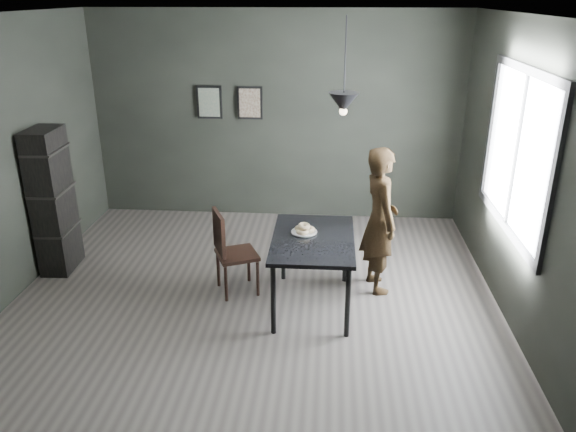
# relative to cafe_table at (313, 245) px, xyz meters

# --- Properties ---
(ground) EXTENTS (5.00, 5.00, 0.00)m
(ground) POSITION_rel_cafe_table_xyz_m (-0.60, 0.00, -0.67)
(ground) COLOR #3C3834
(ground) RESTS_ON ground
(back_wall) EXTENTS (5.00, 0.10, 2.80)m
(back_wall) POSITION_rel_cafe_table_xyz_m (-0.60, 2.50, 0.73)
(back_wall) COLOR black
(back_wall) RESTS_ON ground
(ceiling) EXTENTS (5.00, 5.00, 0.02)m
(ceiling) POSITION_rel_cafe_table_xyz_m (-0.60, 0.00, 2.13)
(ceiling) COLOR silver
(ceiling) RESTS_ON ground
(window_assembly) EXTENTS (0.04, 1.96, 1.56)m
(window_assembly) POSITION_rel_cafe_table_xyz_m (1.87, 0.20, 0.93)
(window_assembly) COLOR white
(window_assembly) RESTS_ON ground
(cafe_table) EXTENTS (0.80, 1.20, 0.75)m
(cafe_table) POSITION_rel_cafe_table_xyz_m (0.00, 0.00, 0.00)
(cafe_table) COLOR black
(cafe_table) RESTS_ON ground
(white_plate) EXTENTS (0.23, 0.23, 0.01)m
(white_plate) POSITION_rel_cafe_table_xyz_m (-0.09, 0.10, 0.08)
(white_plate) COLOR white
(white_plate) RESTS_ON cafe_table
(donut_pile) EXTENTS (0.21, 0.21, 0.09)m
(donut_pile) POSITION_rel_cafe_table_xyz_m (-0.09, 0.10, 0.12)
(donut_pile) COLOR beige
(donut_pile) RESTS_ON white_plate
(woman) EXTENTS (0.51, 0.65, 1.56)m
(woman) POSITION_rel_cafe_table_xyz_m (0.68, 0.43, 0.11)
(woman) COLOR black
(woman) RESTS_ON ground
(wood_chair) EXTENTS (0.53, 0.53, 0.92)m
(wood_chair) POSITION_rel_cafe_table_xyz_m (-0.87, 0.20, -0.15)
(wood_chair) COLOR black
(wood_chair) RESTS_ON ground
(shelf_unit) EXTENTS (0.33, 0.56, 1.63)m
(shelf_unit) POSITION_rel_cafe_table_xyz_m (-2.92, 0.62, 0.14)
(shelf_unit) COLOR black
(shelf_unit) RESTS_ON ground
(pendant_lamp) EXTENTS (0.28, 0.28, 0.86)m
(pendant_lamp) POSITION_rel_cafe_table_xyz_m (0.25, 0.10, 1.38)
(pendant_lamp) COLOR black
(pendant_lamp) RESTS_ON ground
(framed_print_left) EXTENTS (0.34, 0.04, 0.44)m
(framed_print_left) POSITION_rel_cafe_table_xyz_m (-1.50, 2.47, 0.93)
(framed_print_left) COLOR black
(framed_print_left) RESTS_ON ground
(framed_print_right) EXTENTS (0.34, 0.04, 0.44)m
(framed_print_right) POSITION_rel_cafe_table_xyz_m (-0.95, 2.47, 0.93)
(framed_print_right) COLOR black
(framed_print_right) RESTS_ON ground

